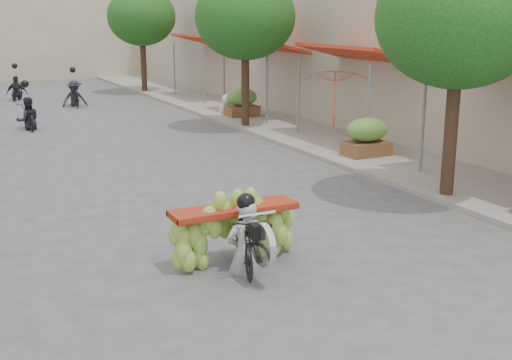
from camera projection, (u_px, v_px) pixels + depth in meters
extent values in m
plane|color=#57585D|center=(339.00, 332.00, 7.99)|extent=(120.00, 120.00, 0.00)
cube|color=gray|center=(273.00, 120.00, 24.00)|extent=(4.00, 60.00, 0.12)
cube|color=#B0A692|center=(400.00, 38.00, 24.56)|extent=(8.00, 40.00, 6.00)
cylinder|color=slate|center=(423.00, 124.00, 15.51)|extent=(0.08, 0.08, 2.55)
cube|color=red|center=(355.00, 53.00, 19.05)|extent=(1.77, 4.20, 0.53)
cylinder|color=slate|center=(369.00, 113.00, 17.41)|extent=(0.08, 0.08, 2.55)
cylinder|color=slate|center=(298.00, 97.00, 20.71)|extent=(0.08, 0.08, 2.55)
cube|color=red|center=(263.00, 45.00, 24.25)|extent=(1.77, 4.20, 0.53)
cylinder|color=slate|center=(267.00, 90.00, 22.62)|extent=(0.08, 0.08, 2.55)
cylinder|color=slate|center=(224.00, 81.00, 25.91)|extent=(0.08, 0.08, 2.55)
cube|color=red|center=(204.00, 40.00, 29.46)|extent=(1.77, 4.20, 0.53)
cylinder|color=slate|center=(204.00, 76.00, 27.82)|extent=(0.08, 0.08, 2.55)
cylinder|color=slate|center=(174.00, 70.00, 31.12)|extent=(0.08, 0.08, 2.55)
cube|color=#BDB495|center=(2.00, 21.00, 40.08)|extent=(20.00, 6.00, 7.00)
cylinder|color=#3A2719|center=(451.00, 126.00, 13.39)|extent=(0.28, 0.28, 3.20)
ellipsoid|color=#20591A|center=(460.00, 17.00, 12.84)|extent=(3.40, 3.40, 2.90)
cylinder|color=#3A2719|center=(245.00, 83.00, 22.06)|extent=(0.28, 0.28, 3.20)
ellipsoid|color=#20591A|center=(245.00, 17.00, 21.52)|extent=(3.40, 3.40, 2.90)
cylinder|color=#3A2719|center=(143.00, 61.00, 32.47)|extent=(0.28, 0.28, 3.20)
ellipsoid|color=#20591A|center=(142.00, 16.00, 31.92)|extent=(3.40, 3.40, 2.90)
cube|color=brown|center=(366.00, 146.00, 17.51)|extent=(1.20, 0.80, 0.50)
ellipsoid|color=#5B9738|center=(367.00, 125.00, 17.36)|extent=(1.20, 0.88, 0.66)
cube|color=brown|center=(242.00, 109.00, 24.45)|extent=(1.20, 0.80, 0.50)
ellipsoid|color=#5B9738|center=(242.00, 94.00, 24.30)|extent=(1.20, 0.88, 0.66)
imported|color=black|center=(244.00, 241.00, 9.85)|extent=(0.88, 1.65, 0.93)
cylinder|color=silver|center=(263.00, 245.00, 9.25)|extent=(0.10, 0.66, 0.66)
cube|color=black|center=(260.00, 231.00, 9.29)|extent=(0.28, 0.22, 0.22)
cylinder|color=silver|center=(257.00, 215.00, 9.32)|extent=(0.60, 0.05, 0.05)
cube|color=maroon|center=(234.00, 209.00, 10.05)|extent=(2.05, 0.55, 0.10)
imported|color=silver|center=(245.00, 200.00, 9.64)|extent=(0.61, 0.45, 1.69)
sphere|color=black|center=(246.00, 147.00, 9.41)|extent=(0.28, 0.28, 0.28)
imported|color=red|center=(337.00, 68.00, 17.74)|extent=(2.07, 2.07, 1.67)
imported|color=white|center=(227.00, 94.00, 24.89)|extent=(0.77, 0.49, 1.51)
imported|color=black|center=(28.00, 117.00, 22.13)|extent=(0.67, 1.57, 0.87)
imported|color=#23242A|center=(26.00, 97.00, 21.96)|extent=(0.82, 0.53, 1.65)
sphere|color=black|center=(25.00, 84.00, 21.85)|extent=(0.26, 0.26, 0.26)
imported|color=black|center=(74.00, 94.00, 27.77)|extent=(0.56, 1.88, 1.10)
imported|color=#23242A|center=(73.00, 80.00, 27.63)|extent=(1.06, 0.57, 1.65)
sphere|color=black|center=(73.00, 70.00, 27.51)|extent=(0.26, 0.26, 0.26)
imported|color=black|center=(17.00, 91.00, 29.95)|extent=(1.08, 1.62, 0.85)
imported|color=#23242A|center=(15.00, 76.00, 29.77)|extent=(1.10, 0.87, 1.65)
sphere|color=black|center=(15.00, 66.00, 29.66)|extent=(0.26, 0.26, 0.26)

